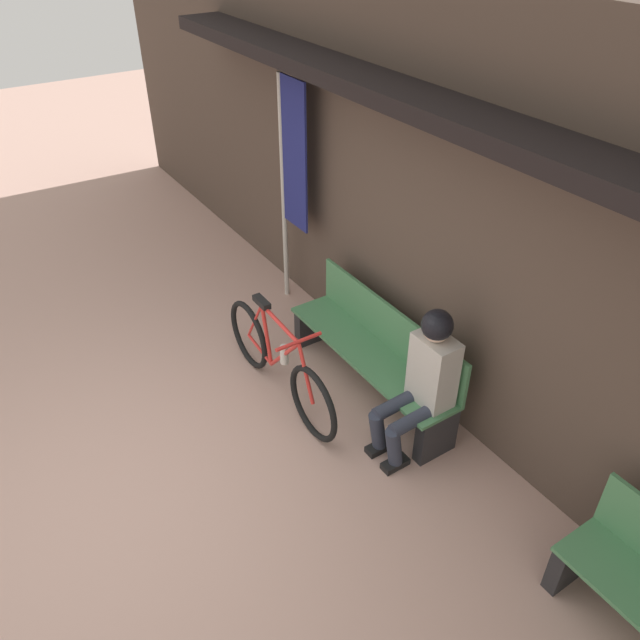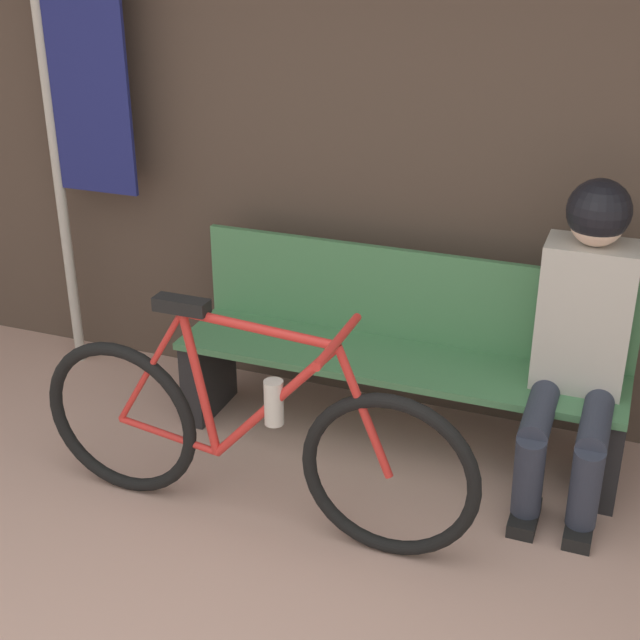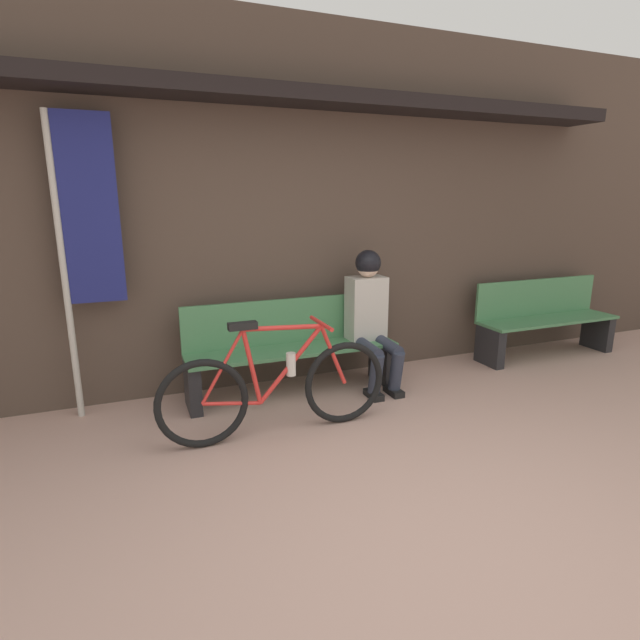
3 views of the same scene
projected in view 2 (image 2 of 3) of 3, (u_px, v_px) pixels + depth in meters
storefront_wall at (443, 32)px, 3.50m from camera, size 12.00×0.56×3.20m
park_bench_near at (400, 359)px, 3.72m from camera, size 1.85×0.42×0.83m
bicycle at (248, 438)px, 3.23m from camera, size 1.72×0.40×0.87m
person_seated at (582, 326)px, 3.27m from camera, size 0.34×0.60×1.25m
banner_pole at (73, 71)px, 3.92m from camera, size 0.45×0.05×2.30m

